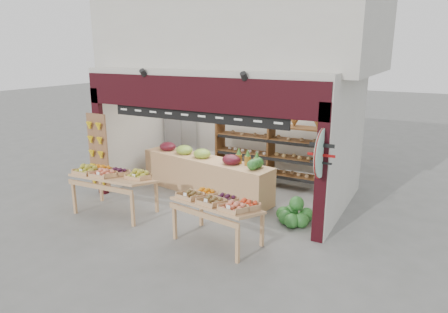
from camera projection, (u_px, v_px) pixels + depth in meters
ground at (218, 199)px, 9.77m from camera, size 60.00×60.00×0.00m
shop_structure at (249, 34)px, 10.12m from camera, size 6.36×5.12×5.40m
banana_board at (97, 152)px, 9.74m from camera, size 0.60×0.15×1.80m
gift_sign at (322, 153)px, 7.08m from camera, size 0.04×0.93×0.92m
back_shelving at (271, 142)px, 10.48m from camera, size 3.11×0.51×1.91m
refrigerator at (180, 139)px, 12.08m from camera, size 0.76×0.76×1.79m
cardboard_stack at (175, 173)px, 10.95m from camera, size 1.11×0.80×0.70m
mid_counter at (205, 174)px, 10.01m from camera, size 3.75×1.34×1.14m
display_table_left at (111, 176)px, 8.78m from camera, size 1.76×1.04×1.08m
display_table_right at (218, 203)px, 7.34m from camera, size 1.71×1.13×1.02m
watermelon_pile at (294, 215)px, 8.32m from camera, size 0.76×0.76×0.59m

